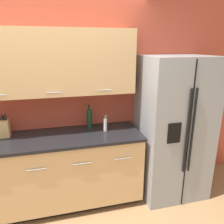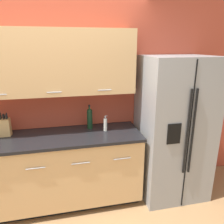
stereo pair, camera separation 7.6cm
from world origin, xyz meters
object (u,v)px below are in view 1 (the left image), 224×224
knife_block (4,128)px  wine_bottle (89,118)px  soap_dispenser (105,124)px  refrigerator (172,128)px

knife_block → wine_bottle: wine_bottle is taller
soap_dispenser → wine_bottle: bearing=146.2°
knife_block → soap_dispenser: (1.18, -0.10, -0.03)m
knife_block → wine_bottle: (1.00, 0.02, 0.03)m
refrigerator → wine_bottle: size_ratio=5.89×
wine_bottle → knife_block: bearing=-179.0°
knife_block → soap_dispenser: bearing=-4.9°
refrigerator → wine_bottle: (-1.06, 0.21, 0.15)m
refrigerator → knife_block: bearing=174.6°
soap_dispenser → knife_block: bearing=175.1°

